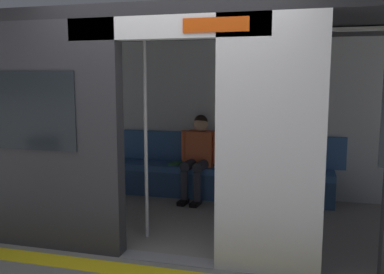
% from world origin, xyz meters
% --- Properties ---
extents(ground_plane, '(60.00, 60.00, 0.00)m').
position_xyz_m(ground_plane, '(0.00, 0.00, 0.00)').
color(ground_plane, gray).
extents(platform_edge_strip, '(8.00, 0.24, 0.01)m').
position_xyz_m(platform_edge_strip, '(0.00, 0.30, 0.00)').
color(platform_edge_strip, yellow).
rests_on(platform_edge_strip, ground_plane).
extents(train_car, '(6.40, 2.61, 2.35)m').
position_xyz_m(train_car, '(0.06, -1.13, 1.53)').
color(train_car, silver).
rests_on(train_car, ground_plane).
extents(bench_seat, '(3.23, 0.44, 0.45)m').
position_xyz_m(bench_seat, '(0.00, -2.10, 0.35)').
color(bench_seat, '#38609E').
rests_on(bench_seat, ground_plane).
extents(person_seated, '(0.55, 0.70, 1.18)m').
position_xyz_m(person_seated, '(0.23, -2.05, 0.67)').
color(person_seated, '#CC5933').
rests_on(person_seated, ground_plane).
extents(handbag, '(0.26, 0.15, 0.17)m').
position_xyz_m(handbag, '(-0.18, -2.16, 0.54)').
color(handbag, '#262D4C').
rests_on(handbag, bench_seat).
extents(book, '(0.17, 0.23, 0.03)m').
position_xyz_m(book, '(0.59, -2.13, 0.47)').
color(book, '#33723F').
rests_on(book, bench_seat).
extents(grab_pole_door, '(0.04, 0.04, 2.21)m').
position_xyz_m(grab_pole_door, '(0.40, -0.49, 1.11)').
color(grab_pole_door, silver).
rests_on(grab_pole_door, ground_plane).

